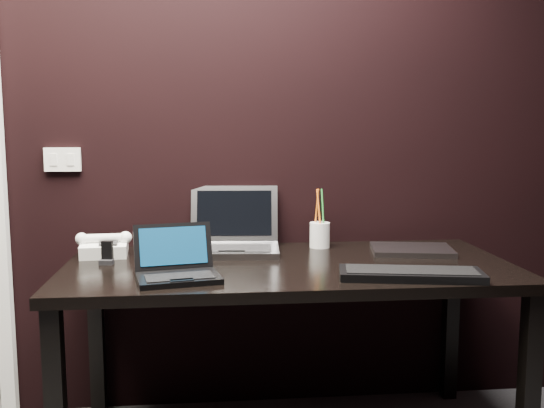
{
  "coord_description": "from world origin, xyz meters",
  "views": [
    {
      "loc": [
        0.01,
        -0.86,
        1.27
      ],
      "look_at": [
        0.23,
        1.35,
        0.98
      ],
      "focal_mm": 40.0,
      "sensor_mm": 36.0,
      "label": 1
    }
  ],
  "objects": [
    {
      "name": "netbook",
      "position": [
        -0.11,
        1.2,
        0.78
      ],
      "size": [
        0.32,
        0.29,
        0.18
      ],
      "color": "black",
      "rests_on": "desk"
    },
    {
      "name": "desk_phone",
      "position": [
        -0.43,
        1.59,
        0.78
      ],
      "size": [
        0.22,
        0.18,
        0.11
      ],
      "color": "white",
      "rests_on": "desk"
    },
    {
      "name": "ext_keyboard",
      "position": [
        0.69,
        1.13,
        0.76
      ],
      "size": [
        0.51,
        0.25,
        0.03
      ],
      "color": "black",
      "rests_on": "desk"
    },
    {
      "name": "closed_laptop",
      "position": [
        0.83,
        1.54,
        0.75
      ],
      "size": [
        0.36,
        0.29,
        0.02
      ],
      "color": "#99999E",
      "rests_on": "desk"
    },
    {
      "name": "mobile_phone",
      "position": [
        -0.39,
        1.45,
        0.77
      ],
      "size": [
        0.06,
        0.05,
        0.09
      ],
      "color": "black",
      "rests_on": "desk"
    },
    {
      "name": "silver_laptop",
      "position": [
        0.1,
        1.64,
        0.79
      ],
      "size": [
        0.4,
        0.37,
        0.26
      ],
      "color": "#97989D",
      "rests_on": "desk"
    },
    {
      "name": "wall_switch",
      "position": [
        -0.62,
        1.79,
        1.12
      ],
      "size": [
        0.15,
        0.02,
        0.1
      ],
      "color": "silver",
      "rests_on": "wall_back"
    },
    {
      "name": "pen_cup",
      "position": [
        0.47,
        1.68,
        0.8
      ],
      "size": [
        0.09,
        0.09,
        0.25
      ],
      "color": "silver",
      "rests_on": "desk"
    },
    {
      "name": "desk",
      "position": [
        0.3,
        1.4,
        0.66
      ],
      "size": [
        1.7,
        0.8,
        0.74
      ],
      "color": "black",
      "rests_on": "ground"
    },
    {
      "name": "wall_back",
      "position": [
        0.0,
        1.8,
        1.3
      ],
      "size": [
        4.0,
        0.0,
        4.0
      ],
      "primitive_type": "plane",
      "rotation": [
        1.57,
        0.0,
        0.0
      ],
      "color": "black",
      "rests_on": "ground"
    }
  ]
}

